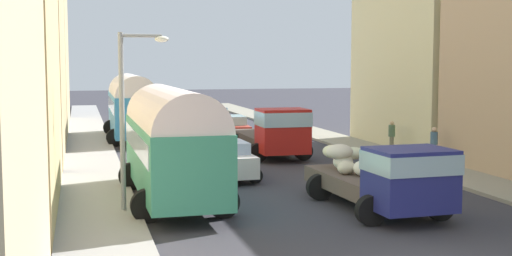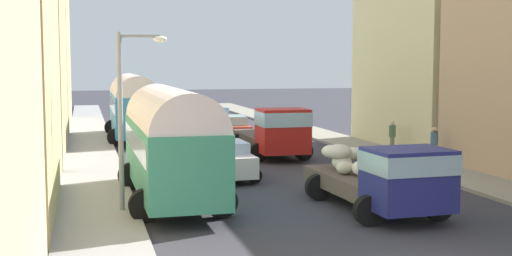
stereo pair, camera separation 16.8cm
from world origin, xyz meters
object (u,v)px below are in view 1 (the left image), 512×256
at_px(car_2, 195,109).
at_px(car_3, 226,160).
at_px(cargo_truck_0, 385,176).
at_px(parked_bus_1, 132,104).
at_px(streetlamp_near, 129,105).
at_px(car_6, 155,114).
at_px(cargo_truck_1, 274,132).
at_px(car_0, 231,127).
at_px(car_1, 214,117).
at_px(pedestrian_2, 392,136).
at_px(pedestrian_0, 434,144).
at_px(parked_bus_0, 172,140).
at_px(car_5, 182,126).
at_px(car_4, 196,142).

xyz_separation_m(car_2, car_3, (-3.64, -29.30, -0.02)).
distance_m(cargo_truck_0, car_3, 8.20).
distance_m(parked_bus_1, streetlamp_near, 20.73).
xyz_separation_m(car_2, car_6, (-3.69, -3.33, -0.06)).
xyz_separation_m(cargo_truck_1, car_0, (-0.27, 8.59, -0.54)).
xyz_separation_m(car_1, streetlamp_near, (-8.07, -27.49, 2.67)).
distance_m(parked_bus_1, car_0, 6.25).
bearing_deg(pedestrian_2, car_6, 115.08).
bearing_deg(car_6, pedestrian_0, -68.41).
xyz_separation_m(parked_bus_1, pedestrian_2, (12.37, -10.18, -1.20)).
height_order(cargo_truck_0, cargo_truck_1, cargo_truck_1).
height_order(parked_bus_0, car_1, parked_bus_0).
bearing_deg(car_1, cargo_truck_1, -90.80).
xyz_separation_m(car_5, car_6, (-0.58, 10.13, 0.04)).
bearing_deg(car_0, car_4, -114.56).
bearing_deg(streetlamp_near, car_2, 77.24).
bearing_deg(car_0, car_3, -103.38).
height_order(cargo_truck_0, car_1, cargo_truck_0).
bearing_deg(car_3, parked_bus_1, 99.76).
distance_m(parked_bus_1, car_1, 9.53).
xyz_separation_m(car_3, car_5, (0.53, 15.84, -0.07)).
xyz_separation_m(car_0, car_2, (0.29, 15.23, 0.08)).
height_order(car_6, streetlamp_near, streetlamp_near).
relative_size(cargo_truck_0, streetlamp_near, 1.17).
xyz_separation_m(cargo_truck_0, streetlamp_near, (-7.70, 2.01, 2.22)).
bearing_deg(car_3, pedestrian_0, 5.49).
height_order(car_5, streetlamp_near, streetlamp_near).
bearing_deg(streetlamp_near, car_0, 68.77).
relative_size(car_3, car_4, 1.01).
xyz_separation_m(cargo_truck_1, car_6, (-3.66, 20.49, -0.52)).
bearing_deg(cargo_truck_0, car_3, 115.09).
bearing_deg(parked_bus_0, streetlamp_near, -135.84).
distance_m(car_0, car_1, 8.02).
relative_size(car_0, streetlamp_near, 0.76).
height_order(parked_bus_1, car_0, parked_bus_1).
distance_m(cargo_truck_1, pedestrian_0, 7.72).
bearing_deg(car_1, car_4, -104.27).
xyz_separation_m(car_0, pedestrian_2, (6.40, -9.03, 0.26)).
distance_m(parked_bus_1, cargo_truck_1, 11.60).
height_order(parked_bus_1, car_5, parked_bus_1).
xyz_separation_m(cargo_truck_1, car_1, (0.23, 16.59, -0.54)).
height_order(cargo_truck_1, car_0, cargo_truck_1).
relative_size(car_0, car_5, 1.07).
distance_m(car_2, pedestrian_0, 29.02).
xyz_separation_m(car_1, car_2, (-0.21, 7.23, 0.08)).
relative_size(cargo_truck_0, car_0, 1.53).
bearing_deg(car_0, car_1, 86.42).
bearing_deg(cargo_truck_0, cargo_truck_1, 89.39).
bearing_deg(car_4, car_0, 65.44).
xyz_separation_m(cargo_truck_1, car_4, (-3.73, 1.02, -0.51)).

